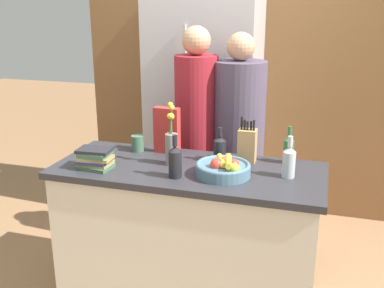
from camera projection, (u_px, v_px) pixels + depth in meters
kitchen_island at (188, 234)px, 2.77m from camera, size 1.59×0.66×0.89m
back_wall_wood at (240, 64)px, 3.91m from camera, size 2.79×0.12×2.60m
refrigerator at (204, 104)px, 3.73m from camera, size 0.87×0.63×2.01m
fruit_bowl at (224, 168)px, 2.50m from camera, size 0.31×0.31×0.11m
knife_block at (247, 145)px, 2.70m from camera, size 0.11×0.09×0.28m
flower_vase at (171, 144)px, 2.65m from camera, size 0.07×0.07×0.38m
cereal_box at (167, 130)px, 2.86m from camera, size 0.17×0.07×0.30m
coffee_mug at (138, 143)px, 2.92m from camera, size 0.09×0.11×0.10m
book_stack at (95, 158)px, 2.61m from camera, size 0.21×0.16×0.12m
bottle_oil at (289, 161)px, 2.47m from camera, size 0.07×0.07×0.24m
bottle_vinegar at (175, 161)px, 2.46m from camera, size 0.07×0.07×0.24m
bottle_wine at (289, 149)px, 2.69m from camera, size 0.06×0.06×0.23m
bottle_water at (220, 148)px, 2.71m from camera, size 0.07×0.07×0.21m
person_at_sink at (196, 130)px, 3.17m from camera, size 0.30×0.30×1.67m
person_in_blue at (238, 137)px, 3.16m from camera, size 0.37×0.37×1.63m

